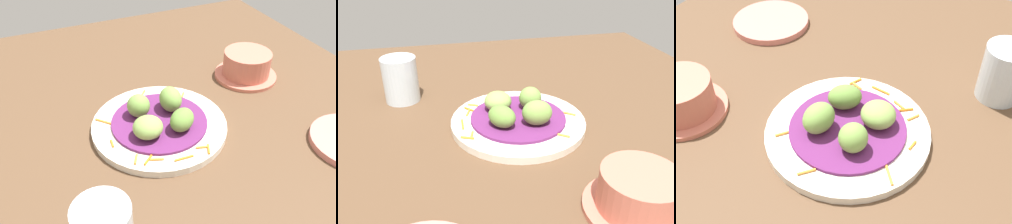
% 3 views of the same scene
% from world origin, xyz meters
% --- Properties ---
extents(table_surface, '(1.10, 1.10, 0.02)m').
position_xyz_m(table_surface, '(0.00, 0.00, 0.01)').
color(table_surface, brown).
rests_on(table_surface, ground).
extents(main_plate, '(0.26, 0.26, 0.01)m').
position_xyz_m(main_plate, '(-0.02, 0.00, 0.03)').
color(main_plate, silver).
rests_on(main_plate, table_surface).
extents(cabbage_bed, '(0.18, 0.18, 0.01)m').
position_xyz_m(cabbage_bed, '(-0.02, 0.00, 0.04)').
color(cabbage_bed, '#60235B').
rests_on(cabbage_bed, main_plate).
extents(carrot_garnish, '(0.20, 0.23, 0.00)m').
position_xyz_m(carrot_garnish, '(-0.00, 0.03, 0.04)').
color(carrot_garnish, orange).
rests_on(carrot_garnish, main_plate).
extents(guac_scoop_left, '(0.05, 0.05, 0.04)m').
position_xyz_m(guac_scoop_left, '(0.01, -0.03, 0.06)').
color(guac_scoop_left, '#759E47').
rests_on(guac_scoop_left, cabbage_bed).
extents(guac_scoop_center, '(0.06, 0.05, 0.04)m').
position_xyz_m(guac_scoop_center, '(0.02, 0.03, 0.06)').
color(guac_scoop_center, '#84A851').
rests_on(guac_scoop_center, cabbage_bed).
extents(guac_scoop_right, '(0.07, 0.07, 0.04)m').
position_xyz_m(guac_scoop_right, '(-0.05, 0.04, 0.06)').
color(guac_scoop_right, olive).
rests_on(guac_scoop_right, cabbage_bed).
extents(guac_scoop_back, '(0.05, 0.06, 0.05)m').
position_xyz_m(guac_scoop_back, '(-0.05, -0.03, 0.06)').
color(guac_scoop_back, '#759E47').
rests_on(guac_scoop_back, cabbage_bed).
extents(terracotta_bowl, '(0.14, 0.14, 0.06)m').
position_xyz_m(terracotta_bowl, '(-0.28, -0.10, 0.05)').
color(terracotta_bowl, '#C66B56').
rests_on(terracotta_bowl, table_surface).
extents(water_glass, '(0.07, 0.07, 0.10)m').
position_xyz_m(water_glass, '(0.15, 0.22, 0.07)').
color(water_glass, silver).
rests_on(water_glass, table_surface).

